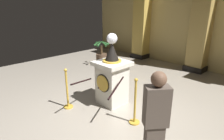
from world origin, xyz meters
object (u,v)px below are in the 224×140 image
(stanchion_near, at_px, (67,94))
(bystander_guest, at_px, (155,121))
(pedestal_clock, at_px, (112,77))
(potted_palm_left, at_px, (101,57))
(stanchion_far, at_px, (135,108))

(stanchion_near, distance_m, bystander_guest, 2.71)
(pedestal_clock, bearing_deg, potted_palm_left, 143.48)
(stanchion_far, bearing_deg, potted_palm_left, 148.37)
(stanchion_far, distance_m, bystander_guest, 1.39)
(stanchion_near, height_order, potted_palm_left, potted_palm_left)
(stanchion_far, bearing_deg, bystander_guest, -37.70)
(potted_palm_left, bearing_deg, bystander_guest, -33.01)
(stanchion_near, xyz_separation_m, potted_palm_left, (-2.14, 3.01, -0.00))
(stanchion_far, distance_m, potted_palm_left, 4.43)
(bystander_guest, bearing_deg, stanchion_far, 142.30)
(stanchion_near, relative_size, bystander_guest, 0.63)
(stanchion_far, xyz_separation_m, bystander_guest, (1.03, -0.79, 0.51))
(stanchion_far, relative_size, bystander_guest, 0.64)
(pedestal_clock, relative_size, potted_palm_left, 1.66)
(stanchion_near, bearing_deg, bystander_guest, -2.17)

